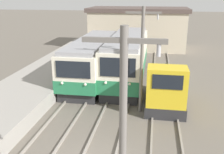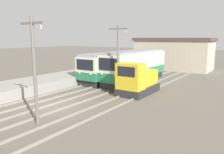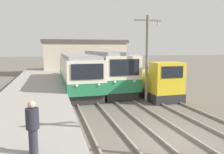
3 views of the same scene
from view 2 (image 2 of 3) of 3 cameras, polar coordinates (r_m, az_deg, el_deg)
The scene contains 11 objects.
ground_plane at distance 17.14m, azimuth -15.16°, elevation -7.72°, with size 200.00×200.00×0.00m, color #665E54.
platform_left at distance 22.04m, azimuth -25.82°, elevation -3.17°, with size 4.50×54.00×0.95m, color gray.
track_left at distance 19.11m, azimuth -20.25°, elevation -5.94°, with size 1.54×60.00×0.14m.
track_center at distance 16.97m, azimuth -14.73°, elevation -7.63°, with size 1.54×60.00×0.14m.
track_right at distance 14.92m, azimuth -7.06°, elevation -9.84°, with size 1.54×60.00×0.14m.
commuter_train_left at distance 27.30m, azimuth 0.48°, elevation 2.63°, with size 2.84×10.93×3.44m.
commuter_train_center at distance 26.22m, azimuth 6.11°, elevation 2.54°, with size 2.84×11.30×3.73m.
shunting_locomotive at distance 20.49m, azimuth 6.64°, elevation -1.06°, with size 2.40×4.68×3.00m.
catenary_mast_near at distance 13.50m, azimuth -19.61°, elevation 2.46°, with size 2.00×0.20×6.34m.
catenary_mast_mid at distance 20.04m, azimuth 1.60°, elevation 5.33°, with size 2.00×0.20×6.34m.
station_building at distance 38.59m, azimuth 15.73°, elevation 5.96°, with size 12.60×6.30×5.23m.
Camera 2 is at (12.60, -10.43, 5.12)m, focal length 35.00 mm.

